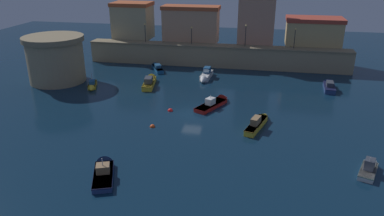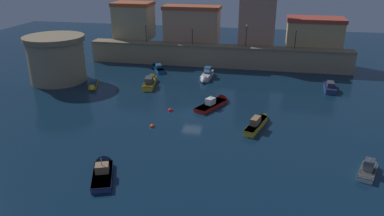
{
  "view_description": "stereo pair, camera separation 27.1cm",
  "coord_description": "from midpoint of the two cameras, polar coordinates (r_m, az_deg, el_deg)",
  "views": [
    {
      "loc": [
        8.69,
        -44.44,
        18.96
      ],
      "look_at": [
        0.0,
        0.05,
        0.62
      ],
      "focal_mm": 34.65,
      "sensor_mm": 36.0,
      "label": 1
    },
    {
      "loc": [
        8.95,
        -44.39,
        18.96
      ],
      "look_at": [
        0.0,
        0.05,
        0.62
      ],
      "focal_mm": 34.65,
      "sensor_mm": 36.0,
      "label": 2
    }
  ],
  "objects": [
    {
      "name": "moored_boat_4",
      "position": [
        62.81,
        1.99,
        4.99
      ],
      "size": [
        1.71,
        6.3,
        2.01
      ],
      "rotation": [
        0.0,
        0.0,
        -1.62
      ],
      "color": "white",
      "rests_on": "ground"
    },
    {
      "name": "mooring_buoy_0",
      "position": [
        45.22,
        -6.28,
        -2.9
      ],
      "size": [
        0.63,
        0.63,
        0.63
      ],
      "primitive_type": "sphere",
      "color": "#EA4C19",
      "rests_on": "ground"
    },
    {
      "name": "moored_boat_1",
      "position": [
        60.49,
        -6.63,
        4.13
      ],
      "size": [
        2.67,
        7.49,
        1.93
      ],
      "rotation": [
        0.0,
        0.0,
        1.73
      ],
      "color": "gold",
      "rests_on": "ground"
    },
    {
      "name": "quay_lamp_2",
      "position": [
        68.94,
        8.15,
        11.46
      ],
      "size": [
        0.32,
        0.32,
        3.91
      ],
      "color": "black",
      "rests_on": "quay_wall"
    },
    {
      "name": "ground_plane",
      "position": [
        49.09,
        -0.17,
        -0.69
      ],
      "size": [
        131.54,
        131.54,
        0.0
      ],
      "primitive_type": "plane",
      "color": "#0C2338"
    },
    {
      "name": "moored_boat_6",
      "position": [
        51.63,
        3.53,
        0.85
      ],
      "size": [
        4.6,
        7.04,
        2.35
      ],
      "rotation": [
        0.0,
        0.0,
        1.11
      ],
      "color": "red",
      "rests_on": "ground"
    },
    {
      "name": "moored_boat_5",
      "position": [
        60.54,
        -15.26,
        3.36
      ],
      "size": [
        2.65,
        4.62,
        2.43
      ],
      "rotation": [
        0.0,
        0.0,
        -1.21
      ],
      "color": "gold",
      "rests_on": "ground"
    },
    {
      "name": "fortress_tower",
      "position": [
        64.77,
        -20.35,
        7.13
      ],
      "size": [
        9.62,
        9.62,
        7.5
      ],
      "color": "#9E8966",
      "rests_on": "ground"
    },
    {
      "name": "moored_boat_8",
      "position": [
        39.68,
        25.46,
        -8.2
      ],
      "size": [
        2.81,
        4.56,
        2.25
      ],
      "rotation": [
        0.0,
        0.0,
        1.2
      ],
      "color": "silver",
      "rests_on": "ground"
    },
    {
      "name": "mooring_buoy_1",
      "position": [
        49.7,
        -3.52,
        -0.44
      ],
      "size": [
        0.68,
        0.68,
        0.68
      ],
      "primitive_type": "sphere",
      "color": "red",
      "rests_on": "ground"
    },
    {
      "name": "moored_boat_7",
      "position": [
        36.71,
        -13.61,
        -9.11
      ],
      "size": [
        3.74,
        6.32,
        2.57
      ],
      "rotation": [
        0.0,
        0.0,
        1.93
      ],
      "color": "navy",
      "rests_on": "ground"
    },
    {
      "name": "quay_lamp_0",
      "position": [
        72.45,
        -7.35,
        11.86
      ],
      "size": [
        0.32,
        0.32,
        3.58
      ],
      "color": "black",
      "rests_on": "quay_wall"
    },
    {
      "name": "moored_boat_0",
      "position": [
        68.75,
        -5.57,
        6.28
      ],
      "size": [
        4.04,
        6.09,
        1.44
      ],
      "rotation": [
        0.0,
        0.0,
        2.07
      ],
      "color": "#195689",
      "rests_on": "ground"
    },
    {
      "name": "quay_lamp_1",
      "position": [
        70.22,
        -0.19,
        11.54
      ],
      "size": [
        0.32,
        0.32,
        3.22
      ],
      "color": "black",
      "rests_on": "quay_wall"
    },
    {
      "name": "quay_wall",
      "position": [
        70.37,
        3.56,
        8.06
      ],
      "size": [
        48.79,
        3.07,
        4.02
      ],
      "color": "#9E8966",
      "rests_on": "ground"
    },
    {
      "name": "moored_boat_3",
      "position": [
        45.61,
        9.97,
        -2.21
      ],
      "size": [
        3.07,
        6.98,
        1.73
      ],
      "rotation": [
        0.0,
        0.0,
        1.28
      ],
      "color": "gold",
      "rests_on": "ground"
    },
    {
      "name": "old_town_backdrop",
      "position": [
        73.06,
        3.9,
        12.79
      ],
      "size": [
        44.07,
        6.08,
        9.63
      ],
      "color": "tan",
      "rests_on": "ground"
    },
    {
      "name": "moored_boat_2",
      "position": [
        61.98,
        20.2,
        3.28
      ],
      "size": [
        1.87,
        5.94,
        1.77
      ],
      "rotation": [
        0.0,
        0.0,
        1.51
      ],
      "color": "navy",
      "rests_on": "ground"
    },
    {
      "name": "quay_lamp_3",
      "position": [
        69.08,
        15.46,
        10.77
      ],
      "size": [
        0.32,
        0.32,
        3.59
      ],
      "color": "black",
      "rests_on": "quay_wall"
    }
  ]
}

